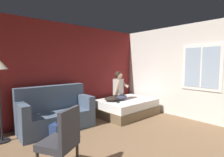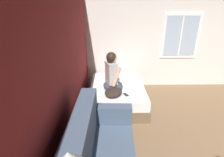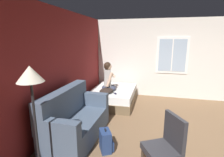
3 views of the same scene
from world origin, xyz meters
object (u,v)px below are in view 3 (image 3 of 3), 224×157
at_px(backpack, 106,141).
at_px(person_seated, 108,79).
at_px(couch, 75,120).
at_px(throw_pillow, 106,91).
at_px(side_chair, 166,145).
at_px(cell_phone, 115,94).
at_px(bed, 114,96).
at_px(floor_lamp, 31,86).

bearing_deg(backpack, person_seated, 13.96).
xyz_separation_m(couch, person_seated, (1.95, -0.19, 0.44)).
distance_m(couch, person_seated, 2.01).
xyz_separation_m(backpack, throw_pillow, (1.94, 0.53, 0.36)).
height_order(couch, side_chair, couch).
bearing_deg(side_chair, cell_phone, 28.88).
bearing_deg(side_chair, bed, 27.23).
height_order(cell_phone, floor_lamp, floor_lamp).
xyz_separation_m(bed, couch, (-2.14, 0.32, 0.16)).
bearing_deg(person_seated, bed, -33.43).
bearing_deg(couch, side_chair, -110.91).
distance_m(bed, throw_pillow, 0.58).
bearing_deg(backpack, couch, 69.48).
height_order(bed, person_seated, person_seated).
xyz_separation_m(person_seated, cell_phone, (-0.30, -0.29, -0.35)).
bearing_deg(bed, side_chair, -152.77).
bearing_deg(couch, person_seated, -5.67).
xyz_separation_m(backpack, floor_lamp, (-0.84, 0.79, 1.24)).
xyz_separation_m(bed, floor_lamp, (-3.27, 0.36, 1.19)).
bearing_deg(throw_pillow, floor_lamp, 174.69).
bearing_deg(throw_pillow, cell_phone, -91.66).
xyz_separation_m(bed, cell_phone, (-0.49, -0.17, 0.25)).
bearing_deg(couch, cell_phone, -16.35).
bearing_deg(backpack, floor_lamp, 136.77).
xyz_separation_m(throw_pillow, floor_lamp, (-2.78, 0.26, 0.88)).
relative_size(person_seated, backpack, 1.91).
bearing_deg(floor_lamp, couch, -2.12).
height_order(person_seated, cell_phone, person_seated).
bearing_deg(cell_phone, person_seated, 106.13).
distance_m(cell_phone, floor_lamp, 2.98).
bearing_deg(backpack, throw_pillow, 15.32).
bearing_deg(person_seated, couch, 174.33).
bearing_deg(throw_pillow, backpack, -164.68).
bearing_deg(backpack, side_chair, -111.19).
bearing_deg(throw_pillow, person_seated, 4.57).
height_order(throw_pillow, cell_phone, throw_pillow).
xyz_separation_m(couch, cell_phone, (1.65, -0.49, 0.09)).
distance_m(couch, side_chair, 1.90).
relative_size(bed, backpack, 3.79).
bearing_deg(side_chair, backpack, 68.81).
bearing_deg(floor_lamp, person_seated, -4.38).
bearing_deg(person_seated, cell_phone, -135.74).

